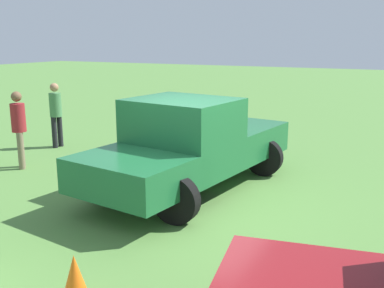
{
  "coord_description": "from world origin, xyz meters",
  "views": [
    {
      "loc": [
        3.48,
        -7.05,
        2.91
      ],
      "look_at": [
        -0.37,
        0.61,
        0.9
      ],
      "focal_mm": 42.18,
      "sensor_mm": 36.0,
      "label": 1
    }
  ],
  "objects_px": {
    "person_bystander": "(56,111)",
    "pickup_truck": "(188,143)",
    "person_visitor": "(19,125)",
    "traffic_cone": "(75,277)"
  },
  "relations": [
    {
      "from": "person_bystander",
      "to": "pickup_truck",
      "type": "bearing_deg",
      "value": -14.18
    },
    {
      "from": "pickup_truck",
      "to": "person_bystander",
      "type": "relative_size",
      "value": 2.98
    },
    {
      "from": "pickup_truck",
      "to": "person_bystander",
      "type": "height_order",
      "value": "pickup_truck"
    },
    {
      "from": "traffic_cone",
      "to": "person_bystander",
      "type": "bearing_deg",
      "value": 134.28
    },
    {
      "from": "traffic_cone",
      "to": "person_visitor",
      "type": "bearing_deg",
      "value": 142.36
    },
    {
      "from": "pickup_truck",
      "to": "person_visitor",
      "type": "xyz_separation_m",
      "value": [
        -4.13,
        -0.35,
        0.06
      ]
    },
    {
      "from": "person_bystander",
      "to": "traffic_cone",
      "type": "xyz_separation_m",
      "value": [
        5.46,
        -5.6,
        -0.72
      ]
    },
    {
      "from": "person_visitor",
      "to": "pickup_truck",
      "type": "bearing_deg",
      "value": -40.39
    },
    {
      "from": "person_bystander",
      "to": "traffic_cone",
      "type": "bearing_deg",
      "value": -41.67
    },
    {
      "from": "person_bystander",
      "to": "person_visitor",
      "type": "height_order",
      "value": "person_visitor"
    }
  ]
}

